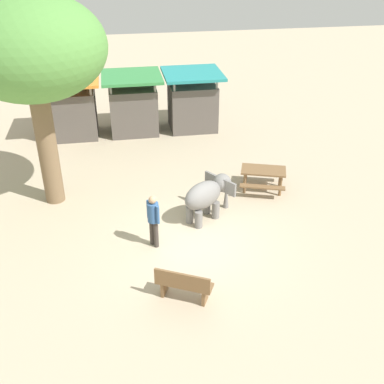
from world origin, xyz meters
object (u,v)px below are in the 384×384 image
Objects in this scene: wooden_bench at (184,284)px; market_stall_green at (133,107)px; picnic_table_near at (263,174)px; market_stall_orange at (72,110)px; market_stall_teal at (192,103)px; elephant at (207,195)px; person_handler at (153,217)px; shade_tree_main at (31,50)px.

market_stall_green reaches higher than wooden_bench.
wooden_bench is at bearing -106.81° from picnic_table_near.
market_stall_teal is (5.20, 0.00, 0.00)m from market_stall_orange.
wooden_bench is at bearing -100.81° from market_stall_teal.
market_stall_teal reaches higher than elephant.
shade_tree_main is at bearing 100.56° from person_handler.
wooden_bench is at bearing -144.87° from elephant.
market_stall_orange is at bearing 85.96° from shade_tree_main.
market_stall_green is (-0.01, 8.65, 0.19)m from person_handler.
wooden_bench is 0.57× the size of market_stall_orange.
person_handler is at bearing -45.93° from shade_tree_main.
shade_tree_main is 2.60× the size of market_stall_green.
market_stall_green is at bearing 56.58° from person_handler.
market_stall_green reaches higher than person_handler.
elephant is at bearing -128.82° from picnic_table_near.
picnic_table_near is at bearing -3.99° from shade_tree_main.
market_stall_orange is at bearing 132.64° from wooden_bench.
elephant is 8.67m from market_stall_orange.
elephant is 0.94× the size of picnic_table_near.
wooden_bench is at bearing -87.42° from market_stall_green.
market_stall_orange is 2.60m from market_stall_green.
market_stall_orange is 1.00× the size of market_stall_teal.
shade_tree_main reaches higher than wooden_bench.
elephant reaches higher than wooden_bench.
wooden_bench is 6.10m from picnic_table_near.
picnic_table_near is 7.27m from market_stall_green.
elephant is at bearing 0.12° from person_handler.
market_stall_orange is 5.20m from market_stall_teal.
person_handler reaches higher than picnic_table_near.
wooden_bench is (0.48, -2.37, -0.48)m from person_handler.
market_stall_teal reaches higher than wooden_bench.
market_stall_orange reaches higher than wooden_bench.
picnic_table_near is at bearing -76.72° from market_stall_teal.
market_stall_green is (2.99, 5.54, -3.78)m from shade_tree_main.
market_stall_teal is (0.81, 7.47, 0.31)m from elephant.
elephant is 7.52m from market_stall_teal.
market_stall_orange is (-4.39, 7.47, 0.31)m from elephant.
person_handler is 2.46m from wooden_bench.
shade_tree_main is (-3.01, 3.10, 3.97)m from person_handler.
shade_tree_main is (-4.78, 1.92, 4.09)m from elephant.
person_handler is at bearing -128.40° from picnic_table_near.
shade_tree_main reaches higher than market_stall_orange.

